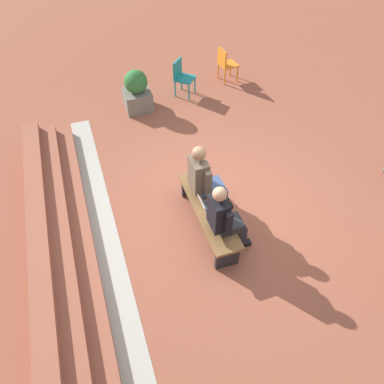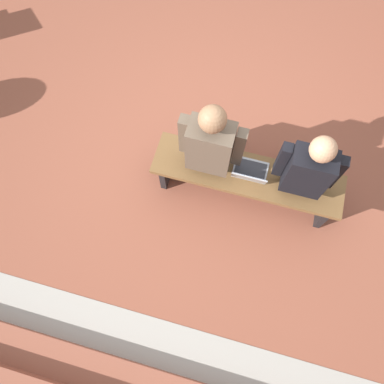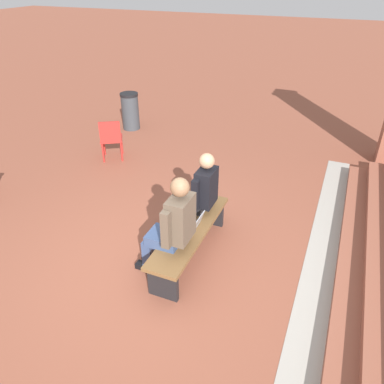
{
  "view_description": "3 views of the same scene",
  "coord_description": "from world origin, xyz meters",
  "px_view_note": "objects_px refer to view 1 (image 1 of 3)",
  "views": [
    {
      "loc": [
        -4.06,
        1.83,
        4.8
      ],
      "look_at": [
        -0.49,
        0.6,
        1.01
      ],
      "focal_mm": 35.0,
      "sensor_mm": 36.0,
      "label": 1
    },
    {
      "loc": [
        -0.26,
        1.83,
        3.63
      ],
      "look_at": [
        0.06,
        0.65,
        0.57
      ],
      "focal_mm": 35.0,
      "sensor_mm": 36.0,
      "label": 2
    },
    {
      "loc": [
        3.2,
        1.83,
        3.34
      ],
      "look_at": [
        -0.92,
        0.09,
        0.65
      ],
      "focal_mm": 35.0,
      "sensor_mm": 36.0,
      "label": 3
    }
  ],
  "objects_px": {
    "plastic_chair_foreground": "(182,76)",
    "person_adult": "(205,179)",
    "bench": "(208,212)",
    "laptop": "(208,207)",
    "person_student": "(225,217)",
    "planter": "(137,92)",
    "plastic_chair_by_pillar": "(226,63)"
  },
  "relations": [
    {
      "from": "plastic_chair_foreground",
      "to": "person_adult",
      "type": "bearing_deg",
      "value": 167.62
    },
    {
      "from": "bench",
      "to": "laptop",
      "type": "xyz_separation_m",
      "value": [
        -0.01,
        0.01,
        0.15
      ]
    },
    {
      "from": "bench",
      "to": "person_student",
      "type": "relative_size",
      "value": 1.36
    },
    {
      "from": "person_student",
      "to": "planter",
      "type": "height_order",
      "value": "person_student"
    },
    {
      "from": "planter",
      "to": "person_adult",
      "type": "bearing_deg",
      "value": -174.54
    },
    {
      "from": "bench",
      "to": "planter",
      "type": "distance_m",
      "value": 3.87
    },
    {
      "from": "bench",
      "to": "person_student",
      "type": "distance_m",
      "value": 0.58
    },
    {
      "from": "person_student",
      "to": "laptop",
      "type": "height_order",
      "value": "person_student"
    },
    {
      "from": "person_student",
      "to": "plastic_chair_by_pillar",
      "type": "bearing_deg",
      "value": -22.93
    },
    {
      "from": "laptop",
      "to": "plastic_chair_by_pillar",
      "type": "relative_size",
      "value": 0.38
    },
    {
      "from": "plastic_chair_foreground",
      "to": "planter",
      "type": "relative_size",
      "value": 0.89
    },
    {
      "from": "person_student",
      "to": "person_adult",
      "type": "height_order",
      "value": "person_adult"
    },
    {
      "from": "bench",
      "to": "plastic_chair_by_pillar",
      "type": "distance_m",
      "value": 4.91
    },
    {
      "from": "bench",
      "to": "plastic_chair_by_pillar",
      "type": "relative_size",
      "value": 2.14
    },
    {
      "from": "person_student",
      "to": "planter",
      "type": "relative_size",
      "value": 1.4
    },
    {
      "from": "bench",
      "to": "person_adult",
      "type": "height_order",
      "value": "person_adult"
    },
    {
      "from": "planter",
      "to": "plastic_chair_foreground",
      "type": "bearing_deg",
      "value": -75.83
    },
    {
      "from": "bench",
      "to": "plastic_chair_foreground",
      "type": "xyz_separation_m",
      "value": [
        4.15,
        -0.9,
        0.13
      ]
    },
    {
      "from": "person_adult",
      "to": "plastic_chair_by_pillar",
      "type": "relative_size",
      "value": 1.65
    },
    {
      "from": "person_student",
      "to": "plastic_chair_by_pillar",
      "type": "height_order",
      "value": "person_student"
    },
    {
      "from": "bench",
      "to": "person_student",
      "type": "xyz_separation_m",
      "value": [
        -0.46,
        -0.07,
        0.35
      ]
    },
    {
      "from": "bench",
      "to": "plastic_chair_foreground",
      "type": "distance_m",
      "value": 4.25
    },
    {
      "from": "bench",
      "to": "person_student",
      "type": "bearing_deg",
      "value": -171.79
    },
    {
      "from": "plastic_chair_by_pillar",
      "to": "bench",
      "type": "bearing_deg",
      "value": 154.27
    },
    {
      "from": "laptop",
      "to": "person_adult",
      "type": "bearing_deg",
      "value": -11.93
    },
    {
      "from": "bench",
      "to": "plastic_chair_foreground",
      "type": "bearing_deg",
      "value": -12.21
    },
    {
      "from": "plastic_chair_by_pillar",
      "to": "laptop",
      "type": "bearing_deg",
      "value": 154.21
    },
    {
      "from": "person_adult",
      "to": "plastic_chair_by_pillar",
      "type": "xyz_separation_m",
      "value": [
        4.05,
        -2.06,
        -0.25
      ]
    },
    {
      "from": "person_student",
      "to": "person_adult",
      "type": "bearing_deg",
      "value": -0.27
    },
    {
      "from": "laptop",
      "to": "plastic_chair_foreground",
      "type": "bearing_deg",
      "value": -12.34
    },
    {
      "from": "person_student",
      "to": "planter",
      "type": "xyz_separation_m",
      "value": [
        4.32,
        0.33,
        -0.27
      ]
    },
    {
      "from": "person_adult",
      "to": "laptop",
      "type": "bearing_deg",
      "value": 168.07
    }
  ]
}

